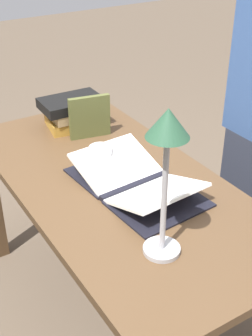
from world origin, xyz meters
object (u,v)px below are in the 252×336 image
Objects in this scene: book_stack_tall at (72,112)px; book_standing_upright at (90,117)px; open_book at (135,182)px; coffee_mug at (101,157)px; reading_lamp at (167,148)px.

book_standing_upright is at bearing -172.34° from book_stack_tall.
open_book is 0.63m from book_stack_tall.
book_stack_tall reaches higher than open_book.
reading_lamp is at bearing 170.47° from coffee_mug.
open_book is at bearing -20.07° from reading_lamp.
coffee_mug reaches higher than open_book.
open_book is 1.94× the size of book_stack_tall.
reading_lamp is at bearing 178.30° from book_standing_upright.
book_standing_upright is 0.91m from reading_lamp.
coffee_mug is (0.21, 0.04, 0.02)m from open_book.
reading_lamp reaches higher than coffee_mug.
open_book is at bearing 176.48° from book_stack_tall.
coffee_mug is at bearing 169.92° from book_stack_tall.
reading_lamp is 0.66m from coffee_mug.
reading_lamp is (-0.36, 0.13, 0.35)m from open_book.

